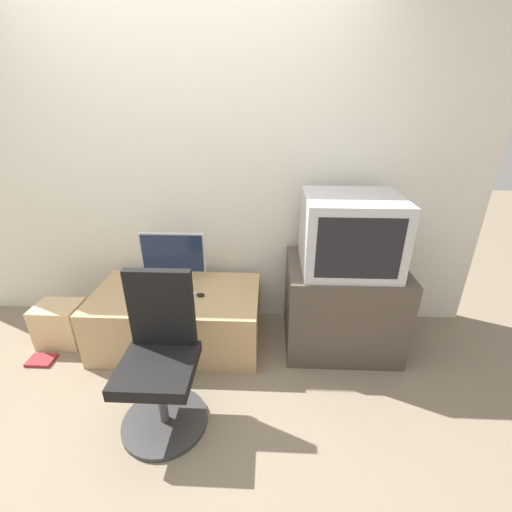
{
  "coord_description": "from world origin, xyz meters",
  "views": [
    {
      "loc": [
        0.59,
        -1.24,
        1.71
      ],
      "look_at": [
        0.49,
        1.0,
        0.69
      ],
      "focal_mm": 24.0,
      "sensor_mm": 36.0,
      "label": 1
    }
  ],
  "objects_px": {
    "mouse": "(201,295)",
    "cardboard_box_lower": "(61,324)",
    "main_monitor": "(173,257)",
    "crt_tv": "(350,233)",
    "keyboard": "(171,296)",
    "office_chair": "(161,366)",
    "book": "(42,360)"
  },
  "relations": [
    {
      "from": "main_monitor",
      "to": "book",
      "type": "height_order",
      "value": "main_monitor"
    },
    {
      "from": "crt_tv",
      "to": "cardboard_box_lower",
      "type": "relative_size",
      "value": 1.9
    },
    {
      "from": "keyboard",
      "to": "book",
      "type": "relative_size",
      "value": 1.85
    },
    {
      "from": "keyboard",
      "to": "cardboard_box_lower",
      "type": "xyz_separation_m",
      "value": [
        -0.88,
        0.01,
        -0.28
      ]
    },
    {
      "from": "office_chair",
      "to": "mouse",
      "type": "bearing_deg",
      "value": 81.2
    },
    {
      "from": "main_monitor",
      "to": "crt_tv",
      "type": "distance_m",
      "value": 1.29
    },
    {
      "from": "crt_tv",
      "to": "keyboard",
      "type": "bearing_deg",
      "value": -176.11
    },
    {
      "from": "mouse",
      "to": "office_chair",
      "type": "xyz_separation_m",
      "value": [
        -0.1,
        -0.64,
        -0.07
      ]
    },
    {
      "from": "main_monitor",
      "to": "cardboard_box_lower",
      "type": "xyz_separation_m",
      "value": [
        -0.85,
        -0.23,
        -0.47
      ]
    },
    {
      "from": "main_monitor",
      "to": "book",
      "type": "xyz_separation_m",
      "value": [
        -0.9,
        -0.46,
        -0.62
      ]
    },
    {
      "from": "crt_tv",
      "to": "book",
      "type": "relative_size",
      "value": 3.48
    },
    {
      "from": "mouse",
      "to": "office_chair",
      "type": "distance_m",
      "value": 0.66
    },
    {
      "from": "office_chair",
      "to": "cardboard_box_lower",
      "type": "bearing_deg",
      "value": 146.93
    },
    {
      "from": "keyboard",
      "to": "cardboard_box_lower",
      "type": "relative_size",
      "value": 1.01
    },
    {
      "from": "keyboard",
      "to": "crt_tv",
      "type": "distance_m",
      "value": 1.31
    },
    {
      "from": "mouse",
      "to": "crt_tv",
      "type": "xyz_separation_m",
      "value": [
        1.01,
        0.07,
        0.46
      ]
    },
    {
      "from": "main_monitor",
      "to": "mouse",
      "type": "xyz_separation_m",
      "value": [
        0.24,
        -0.23,
        -0.19
      ]
    },
    {
      "from": "keyboard",
      "to": "book",
      "type": "height_order",
      "value": "keyboard"
    },
    {
      "from": "main_monitor",
      "to": "book",
      "type": "distance_m",
      "value": 1.18
    },
    {
      "from": "office_chair",
      "to": "cardboard_box_lower",
      "type": "height_order",
      "value": "office_chair"
    },
    {
      "from": "keyboard",
      "to": "crt_tv",
      "type": "xyz_separation_m",
      "value": [
        1.22,
        0.08,
        0.47
      ]
    },
    {
      "from": "mouse",
      "to": "crt_tv",
      "type": "distance_m",
      "value": 1.12
    },
    {
      "from": "keyboard",
      "to": "crt_tv",
      "type": "relative_size",
      "value": 0.53
    },
    {
      "from": "keyboard",
      "to": "book",
      "type": "distance_m",
      "value": 1.05
    },
    {
      "from": "main_monitor",
      "to": "crt_tv",
      "type": "relative_size",
      "value": 0.79
    },
    {
      "from": "office_chair",
      "to": "book",
      "type": "xyz_separation_m",
      "value": [
        -1.04,
        0.41,
        -0.37
      ]
    },
    {
      "from": "mouse",
      "to": "office_chair",
      "type": "height_order",
      "value": "office_chair"
    },
    {
      "from": "cardboard_box_lower",
      "to": "crt_tv",
      "type": "bearing_deg",
      "value": 1.94
    },
    {
      "from": "keyboard",
      "to": "office_chair",
      "type": "distance_m",
      "value": 0.65
    },
    {
      "from": "mouse",
      "to": "cardboard_box_lower",
      "type": "xyz_separation_m",
      "value": [
        -1.09,
        0.0,
        -0.29
      ]
    },
    {
      "from": "main_monitor",
      "to": "crt_tv",
      "type": "xyz_separation_m",
      "value": [
        1.25,
        -0.15,
        0.28
      ]
    },
    {
      "from": "keyboard",
      "to": "office_chair",
      "type": "xyz_separation_m",
      "value": [
        0.11,
        -0.63,
        -0.06
      ]
    }
  ]
}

